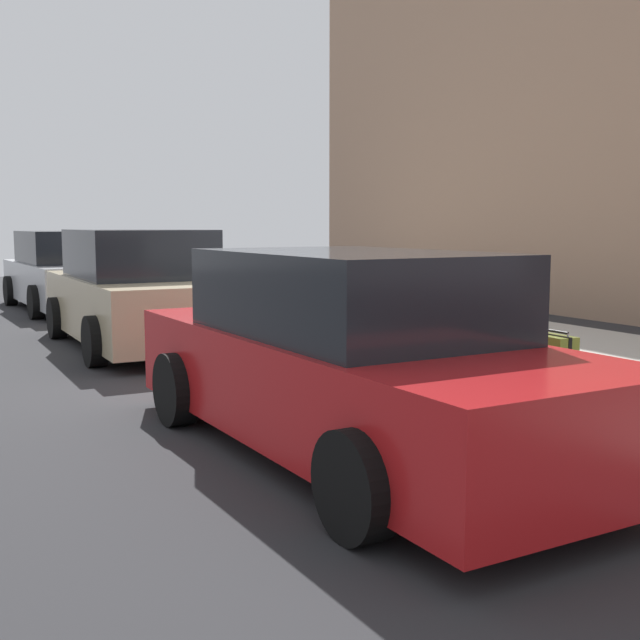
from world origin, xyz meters
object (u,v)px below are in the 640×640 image
suitcase_black_9 (317,312)px  parked_car_beige_1 (139,292)px  suitcase_teal_1 (517,359)px  suitcase_silver_3 (449,344)px  suitcase_olive_0 (552,368)px  parked_car_red_0 (350,359)px  suitcase_navy_6 (376,324)px  parked_car_silver_2 (67,273)px  bollard_post (267,302)px  fire_hydrant (293,307)px  suitcase_teal_8 (343,323)px  suitcase_olive_7 (354,328)px  suitcase_red_5 (396,338)px  suitcase_black_2 (474,352)px  suitcase_maroon_4 (421,338)px

suitcase_black_9 → parked_car_beige_1: (1.41, 2.13, 0.26)m
suitcase_teal_1 → suitcase_silver_3: 1.05m
suitcase_teal_1 → suitcase_black_9: 3.95m
suitcase_olive_0 → parked_car_red_0: 2.26m
suitcase_navy_6 → parked_car_silver_2: (8.54, 2.19, 0.24)m
suitcase_black_9 → bollard_post: size_ratio=1.03×
parked_car_silver_2 → suitcase_black_9: bearing=-163.2°
fire_hydrant → parked_car_red_0: size_ratio=0.15×
bollard_post → parked_car_red_0: bearing=161.6°
parked_car_silver_2 → parked_car_beige_1: bearing=180.0°
suitcase_silver_3 → suitcase_teal_8: bearing=-0.6°
suitcase_navy_6 → suitcase_olive_7: (0.48, 0.04, -0.10)m
suitcase_teal_1 → suitcase_teal_8: 3.44m
suitcase_red_5 → suitcase_olive_7: bearing=1.5°
suitcase_navy_6 → suitcase_teal_8: size_ratio=1.05×
suitcase_navy_6 → fire_hydrant: 2.40m
bollard_post → parked_car_silver_2: bearing=20.4°
suitcase_olive_0 → suitcase_silver_3: suitcase_silver_3 is taller
bollard_post → suitcase_black_9: bearing=-177.2°
suitcase_navy_6 → suitcase_black_9: 1.48m
suitcase_black_2 → suitcase_silver_3: (0.55, -0.10, 0.01)m
suitcase_teal_1 → parked_car_silver_2: 11.25m
suitcase_silver_3 → bollard_post: suitcase_silver_3 is taller
parked_car_red_0 → parked_car_silver_2: size_ratio=1.00×
suitcase_teal_1 → suitcase_olive_7: (2.95, 0.11, -0.04)m
parked_car_beige_1 → suitcase_black_9: bearing=-123.6°
suitcase_black_2 → parked_car_silver_2: size_ratio=0.20×
suitcase_silver_3 → suitcase_navy_6: 1.42m
parked_car_red_0 → suitcase_navy_6: bearing=-34.8°
suitcase_teal_8 → suitcase_olive_7: bearing=167.3°
suitcase_teal_1 → suitcase_olive_7: suitcase_teal_1 is taller
suitcase_black_9 → parked_car_red_0: (-4.63, 2.13, 0.20)m
suitcase_silver_3 → parked_car_beige_1: 4.87m
suitcase_silver_3 → suitcase_red_5: 0.96m
suitcase_black_9 → bollard_post: 1.54m
suitcase_silver_3 → suitcase_teal_8: (2.39, -0.02, -0.04)m
suitcase_black_2 → suitcase_maroon_4: (1.07, -0.10, 0.01)m
suitcase_black_2 → suitcase_olive_0: bearing=-174.3°
fire_hydrant → parked_car_beige_1: (0.50, 2.21, 0.27)m
suitcase_red_5 → parked_car_silver_2: 9.27m
suitcase_navy_6 → bollard_post: size_ratio=1.01×
fire_hydrant → parked_car_silver_2: parked_car_silver_2 is taller
suitcase_navy_6 → suitcase_olive_7: 0.49m
parked_car_beige_1 → parked_car_silver_2: (5.65, 0.00, -0.02)m
suitcase_olive_0 → fire_hydrant: bearing=0.3°
suitcase_teal_8 → suitcase_black_9: (0.51, 0.13, 0.10)m
suitcase_black_9 → suitcase_maroon_4: bearing=-177.6°
suitcase_black_9 → fire_hydrant: (0.92, -0.08, -0.01)m
suitcase_silver_3 → suitcase_red_5: suitcase_silver_3 is taller
suitcase_red_5 → suitcase_black_2: bearing=178.4°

